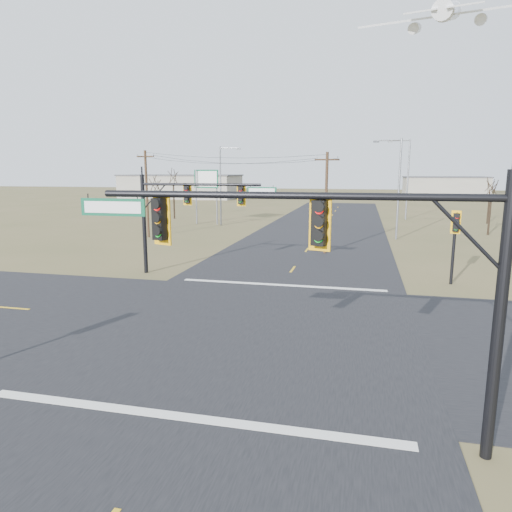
{
  "coord_description": "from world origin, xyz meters",
  "views": [
    {
      "loc": [
        4.46,
        -18.1,
        6.57
      ],
      "look_at": [
        -0.0,
        1.0,
        2.93
      ],
      "focal_mm": 32.0,
      "sensor_mm": 36.0,
      "label": 1
    }
  ],
  "objects": [
    {
      "name": "ground",
      "position": [
        0.0,
        0.0,
        0.0
      ],
      "size": [
        320.0,
        320.0,
        0.0
      ],
      "primitive_type": "plane",
      "color": "brown",
      "rests_on": "ground"
    },
    {
      "name": "road_ew",
      "position": [
        0.0,
        0.0,
        0.01
      ],
      "size": [
        160.0,
        14.0,
        0.02
      ],
      "primitive_type": "cube",
      "color": "black",
      "rests_on": "ground"
    },
    {
      "name": "road_ns",
      "position": [
        0.0,
        0.0,
        0.01
      ],
      "size": [
        14.0,
        160.0,
        0.02
      ],
      "primitive_type": "cube",
      "color": "black",
      "rests_on": "ground"
    },
    {
      "name": "stop_bar_near",
      "position": [
        0.0,
        -7.5,
        0.03
      ],
      "size": [
        12.0,
        0.4,
        0.01
      ],
      "primitive_type": "cube",
      "color": "silver",
      "rests_on": "road_ns"
    },
    {
      "name": "stop_bar_far",
      "position": [
        0.0,
        7.5,
        0.03
      ],
      "size": [
        12.0,
        0.4,
        0.01
      ],
      "primitive_type": "cube",
      "color": "silver",
      "rests_on": "road_ns"
    },
    {
      "name": "mast_arm_near",
      "position": [
        3.63,
        -7.5,
        4.84
      ],
      "size": [
        10.33,
        0.56,
        6.62
      ],
      "rotation": [
        0.0,
        0.0,
        -0.32
      ],
      "color": "black",
      "rests_on": "ground"
    },
    {
      "name": "mast_arm_far",
      "position": [
        -6.11,
        8.87,
        4.63
      ],
      "size": [
        8.83,
        0.45,
        6.38
      ],
      "rotation": [
        0.0,
        0.0,
        0.09
      ],
      "color": "black",
      "rests_on": "ground"
    },
    {
      "name": "pedestal_signal_ne",
      "position": [
        9.74,
        9.97,
        3.21
      ],
      "size": [
        0.67,
        0.59,
        4.39
      ],
      "rotation": [
        0.0,
        0.0,
        -0.41
      ],
      "color": "black",
      "rests_on": "ground"
    },
    {
      "name": "utility_pole_near",
      "position": [
        1.6,
        18.77,
        4.25
      ],
      "size": [
        1.91,
        0.73,
        8.08
      ],
      "rotation": [
        0.0,
        0.0,
        0.32
      ],
      "color": "#452D1D",
      "rests_on": "ground"
    },
    {
      "name": "utility_pole_far",
      "position": [
        -16.62,
        24.14,
        4.51
      ],
      "size": [
        2.07,
        0.64,
        8.62
      ],
      "rotation": [
        0.0,
        0.0,
        -0.25
      ],
      "color": "#452D1D",
      "rests_on": "ground"
    },
    {
      "name": "highway_sign",
      "position": [
        -14.71,
        36.62,
        4.74
      ],
      "size": [
        3.49,
        1.11,
        6.79
      ],
      "rotation": [
        0.0,
        0.0,
        -0.29
      ],
      "color": "gray",
      "rests_on": "ground"
    },
    {
      "name": "streetlight_a",
      "position": [
        7.59,
        28.35,
        5.44
      ],
      "size": [
        2.72,
        0.41,
        9.7
      ],
      "rotation": [
        0.0,
        0.0,
        0.35
      ],
      "color": "gray",
      "rests_on": "ground"
    },
    {
      "name": "streetlight_b",
      "position": [
        10.1,
        48.19,
        6.11
      ],
      "size": [
        3.03,
        0.3,
        10.88
      ],
      "rotation": [
        0.0,
        0.0,
        0.04
      ],
      "color": "gray",
      "rests_on": "ground"
    },
    {
      "name": "streetlight_c",
      "position": [
        -12.36,
        35.75,
        5.36
      ],
      "size": [
        2.67,
        0.33,
        9.54
      ],
      "rotation": [
        0.0,
        0.0,
        0.19
      ],
      "color": "gray",
      "rests_on": "ground"
    },
    {
      "name": "bare_tree_a",
      "position": [
        -18.33,
        29.7,
        5.16
      ],
      "size": [
        3.25,
        3.25,
        6.52
      ],
      "rotation": [
        0.0,
        0.0,
        -0.25
      ],
      "color": "black",
      "rests_on": "ground"
    },
    {
      "name": "bare_tree_b",
      "position": [
        -21.38,
        41.89,
        5.97
      ],
      "size": [
        3.44,
        3.44,
        7.47
      ],
      "rotation": [
        0.0,
        0.0,
        0.2
      ],
      "color": "black",
      "rests_on": "ground"
    },
    {
      "name": "bare_tree_c",
      "position": [
        17.42,
        33.73,
        4.9
      ],
      "size": [
        2.94,
        2.94,
        6.24
      ],
      "rotation": [
        0.0,
        0.0,
        0.12
      ],
      "color": "black",
      "rests_on": "ground"
    },
    {
      "name": "bare_tree_d",
      "position": [
        20.03,
        45.08,
        4.92
      ],
      "size": [
        2.47,
        2.47,
        6.11
      ],
      "rotation": [
        0.0,
        0.0,
        -0.07
      ],
      "color": "black",
      "rests_on": "ground"
    },
    {
      "name": "warehouse_left",
      "position": [
        -40.0,
        90.0,
        2.75
      ],
      "size": [
        28.0,
        14.0,
        5.5
      ],
      "primitive_type": "cube",
      "color": "#9F9A8D",
      "rests_on": "ground"
    },
    {
      "name": "warehouse_mid",
      "position": [
        25.0,
        110.0,
        2.5
      ],
      "size": [
        20.0,
        12.0,
        5.0
      ],
      "primitive_type": "cube",
      "color": "#9F9A8D",
      "rests_on": "ground"
    },
    {
      "name": "jet_airliner",
      "position": [
        17.39,
        72.35,
        33.86
      ],
      "size": [
        23.91,
        25.0,
        13.84
      ],
      "rotation": [
        0.0,
        -0.29,
        1.33
      ],
      "color": "white"
    }
  ]
}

